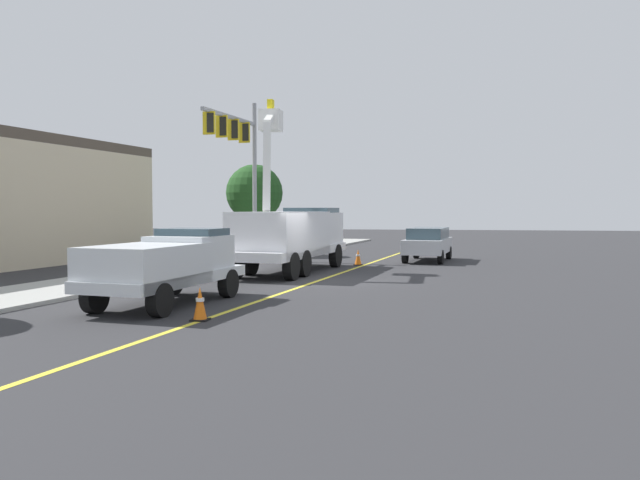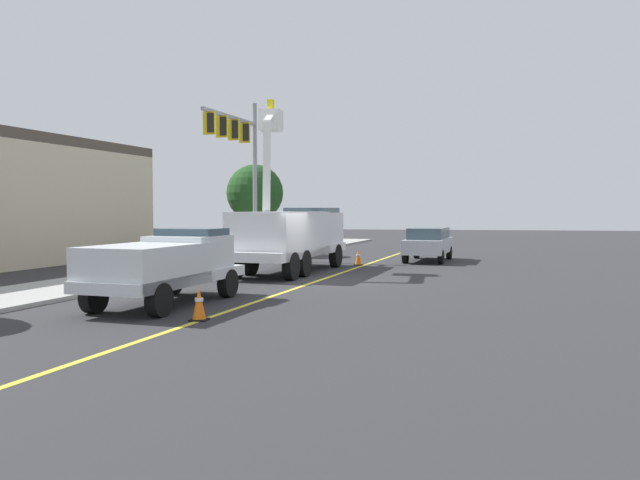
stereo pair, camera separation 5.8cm
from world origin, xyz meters
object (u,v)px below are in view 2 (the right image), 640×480
Objects in this scene: service_pickup_truck at (165,264)px; traffic_cone_mid_front at (358,257)px; passing_minivan at (428,242)px; traffic_cone_leading at (199,304)px; traffic_signal_mast at (240,149)px; utility_bucket_truck at (291,233)px.

service_pickup_truck reaches higher than traffic_cone_mid_front.
passing_minivan is 19.14m from traffic_cone_leading.
traffic_cone_mid_front is 0.09× the size of traffic_signal_mast.
passing_minivan is at bearing -48.07° from traffic_cone_mid_front.
traffic_cone_leading is at bearing -178.26° from utility_bucket_truck.
traffic_signal_mast is at bearing 13.39° from traffic_cone_leading.
traffic_cone_mid_front is (-2.91, 3.24, -0.60)m from passing_minivan.
utility_bucket_truck is 11.83m from traffic_cone_leading.
utility_bucket_truck reaches higher than traffic_cone_leading.
passing_minivan reaches higher than traffic_cone_mid_front.
service_pickup_truck is at bearing 163.81° from traffic_cone_mid_front.
utility_bucket_truck is 9.69m from service_pickup_truck.
traffic_cone_mid_front is at bearing -16.19° from service_pickup_truck.
traffic_cone_leading is at bearing -140.98° from service_pickup_truck.
utility_bucket_truck is 6.48m from traffic_signal_mast.
passing_minivan is at bearing -16.16° from traffic_cone_leading.
utility_bucket_truck is 1.45× the size of service_pickup_truck.
traffic_cone_leading is at bearing -166.61° from traffic_signal_mast.
utility_bucket_truck is 11.28× the size of traffic_cone_mid_front.
utility_bucket_truck is 4.61m from traffic_cone_mid_front.
utility_bucket_truck is at bearing -8.42° from service_pickup_truck.
utility_bucket_truck reaches higher than passing_minivan.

